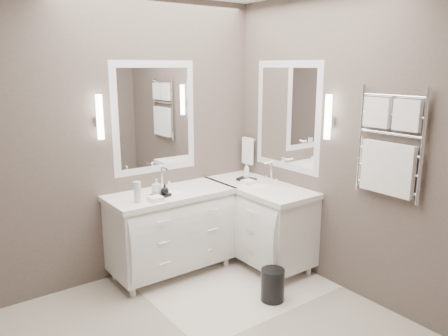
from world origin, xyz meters
TOP-DOWN VIEW (x-y plane):
  - wall_back at (0.00, 1.50)m, footprint 3.20×0.01m
  - wall_front at (0.00, -1.50)m, footprint 3.20×0.01m
  - wall_right at (1.60, 0.00)m, footprint 0.01×3.00m
  - vanity_back at (0.45, 1.23)m, footprint 1.24×0.59m
  - vanity_right at (1.33, 0.90)m, footprint 0.59×1.24m
  - mirror_back at (0.45, 1.49)m, footprint 0.90×0.02m
  - mirror_right at (1.59, 0.80)m, footprint 0.02×0.90m
  - sconce_back at (-0.13, 1.43)m, footprint 0.06×0.06m
  - sconce_right at (1.53, 0.22)m, footprint 0.06×0.06m
  - towel_bar_corner at (1.54, 1.36)m, footprint 0.03×0.22m
  - towel_ladder at (1.55, -0.40)m, footprint 0.06×0.58m
  - waste_bin at (0.90, 0.22)m, footprint 0.27×0.27m
  - amenity_tray_back at (0.30, 1.14)m, footprint 0.19×0.16m
  - amenity_tray_right at (1.32, 1.11)m, footprint 0.18×0.21m
  - water_bottle at (0.05, 1.10)m, footprint 0.08×0.08m
  - soap_bottle_a at (0.27, 1.16)m, footprint 0.07×0.07m
  - soap_bottle_b at (0.33, 1.11)m, footprint 0.09×0.09m
  - soap_bottle_c at (1.32, 1.11)m, footprint 0.08×0.08m

SIDE VIEW (x-z plane):
  - waste_bin at x=0.90m, z-range 0.00..0.29m
  - vanity_back at x=0.45m, z-range 0.00..0.97m
  - vanity_right at x=1.33m, z-range 0.00..0.97m
  - amenity_tray_back at x=0.30m, z-range 0.85..0.88m
  - amenity_tray_right at x=1.32m, z-range 0.85..0.88m
  - soap_bottle_b at x=0.33m, z-range 0.88..0.97m
  - water_bottle at x=0.05m, z-range 0.85..1.04m
  - soap_bottle_a at x=0.27m, z-range 0.88..1.02m
  - soap_bottle_c at x=1.32m, z-range 0.88..1.04m
  - towel_bar_corner at x=1.54m, z-range 0.97..1.27m
  - wall_back at x=0.00m, z-range 0.00..2.70m
  - wall_front at x=0.00m, z-range 0.00..2.70m
  - wall_right at x=1.60m, z-range 0.00..2.70m
  - towel_ladder at x=1.55m, z-range 0.94..1.84m
  - mirror_back at x=0.45m, z-range 1.00..2.10m
  - mirror_right at x=1.59m, z-range 1.00..2.10m
  - sconce_back at x=-0.13m, z-range 1.39..1.79m
  - sconce_right at x=1.53m, z-range 1.39..1.79m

